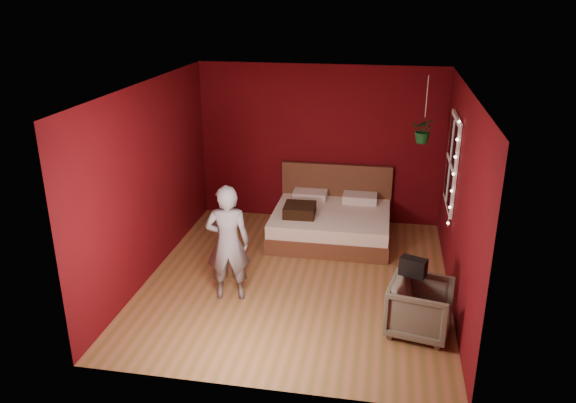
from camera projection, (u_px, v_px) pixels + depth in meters
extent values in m
plane|color=#9C623E|center=(297.00, 280.00, 7.61)|extent=(4.50, 4.50, 0.00)
cube|color=#55090D|center=(320.00, 144.00, 9.22)|extent=(4.00, 0.02, 2.60)
cube|color=#55090D|center=(257.00, 272.00, 5.07)|extent=(4.00, 0.02, 2.60)
cube|color=#55090D|center=(149.00, 181.00, 7.48)|extent=(0.02, 4.50, 2.60)
cube|color=#55090D|center=(461.00, 199.00, 6.81)|extent=(0.02, 4.50, 2.60)
cube|color=silver|center=(298.00, 86.00, 6.68)|extent=(4.00, 4.50, 0.02)
cube|color=white|center=(452.00, 162.00, 7.58)|extent=(0.04, 0.97, 1.27)
cube|color=black|center=(451.00, 162.00, 7.58)|extent=(0.02, 0.85, 1.15)
cube|color=white|center=(451.00, 162.00, 7.58)|extent=(0.03, 0.05, 1.15)
cube|color=white|center=(451.00, 162.00, 7.58)|extent=(0.03, 0.85, 0.05)
cylinder|color=silver|center=(453.00, 174.00, 7.10)|extent=(0.01, 0.01, 1.45)
sphere|color=#FFF2CC|center=(448.00, 223.00, 7.34)|extent=(0.04, 0.04, 0.04)
sphere|color=#FFF2CC|center=(450.00, 207.00, 7.26)|extent=(0.04, 0.04, 0.04)
sphere|color=#FFF2CC|center=(452.00, 191.00, 7.18)|extent=(0.04, 0.04, 0.04)
sphere|color=#FFF2CC|center=(453.00, 174.00, 7.10)|extent=(0.04, 0.04, 0.04)
sphere|color=#FFF2CC|center=(455.00, 157.00, 7.02)|extent=(0.04, 0.04, 0.04)
sphere|color=#FFF2CC|center=(457.00, 140.00, 6.94)|extent=(0.04, 0.04, 0.04)
sphere|color=#FFF2CC|center=(459.00, 122.00, 6.86)|extent=(0.04, 0.04, 0.04)
cube|color=brown|center=(331.00, 231.00, 8.82)|extent=(1.82, 1.55, 0.25)
cube|color=white|center=(331.00, 218.00, 8.74)|extent=(1.78, 1.52, 0.20)
cube|color=brown|center=(336.00, 193.00, 9.37)|extent=(1.82, 0.07, 1.00)
cube|color=silver|center=(310.00, 195.00, 9.23)|extent=(0.55, 0.35, 0.13)
cube|color=silver|center=(360.00, 198.00, 9.09)|extent=(0.55, 0.35, 0.13)
imported|color=slate|center=(228.00, 243.00, 6.93)|extent=(0.61, 0.46, 1.51)
imported|color=#676651|center=(420.00, 308.00, 6.34)|extent=(0.81, 0.80, 0.63)
cube|color=black|center=(413.00, 267.00, 6.37)|extent=(0.33, 0.25, 0.21)
cube|color=black|center=(300.00, 210.00, 8.55)|extent=(0.49, 0.49, 0.17)
cylinder|color=silver|center=(427.00, 97.00, 7.69)|extent=(0.01, 0.01, 0.57)
imported|color=#185420|center=(424.00, 130.00, 7.86)|extent=(0.39, 0.36, 0.37)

